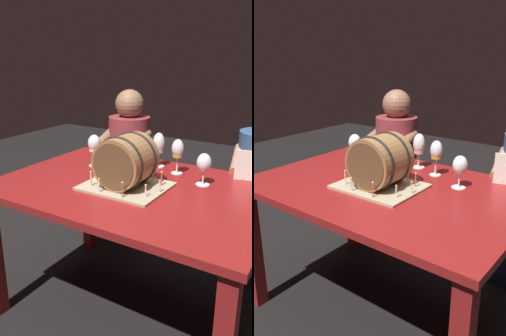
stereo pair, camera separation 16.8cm
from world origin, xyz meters
The scene contains 11 objects.
ground_plane centered at (0.00, 0.00, 0.00)m, with size 8.00×8.00×0.00m, color black.
dining_table centered at (0.00, 0.00, 0.64)m, with size 1.36×0.94×0.75m.
barrel_cake centered at (-0.02, -0.05, 0.87)m, with size 0.40×0.33×0.27m.
wine_glass_empty centered at (0.29, 0.18, 0.86)m, with size 0.07×0.07×0.16m.
wine_glass_rose centered at (-0.04, 0.34, 0.88)m, with size 0.07×0.07×0.20m.
wine_glass_amber centered at (0.11, 0.28, 0.88)m, with size 0.07×0.07×0.19m.
wine_glass_white centered at (-0.36, 0.15, 0.88)m, with size 0.07×0.07×0.19m.
wine_glass_red centered at (-0.21, 0.30, 0.88)m, with size 0.08×0.08×0.19m.
beer_pint centered at (-0.17, -0.02, 0.81)m, with size 0.08×0.08×0.14m.
menu_card centered at (0.45, 0.37, 0.83)m, with size 0.11×0.01×0.16m, color silver.
person_seated_left centered at (-0.48, 0.73, 0.51)m, with size 0.38×0.48×1.14m.
Camera 2 is at (0.99, -1.34, 1.38)m, focal length 37.88 mm.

